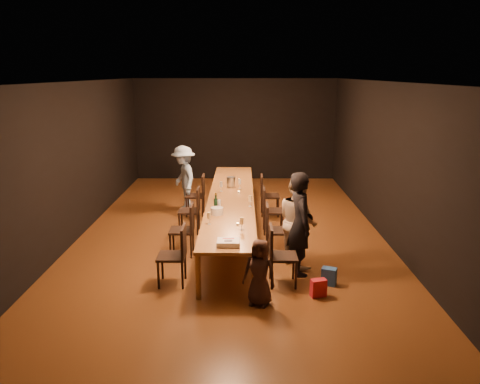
{
  "coord_description": "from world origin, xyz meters",
  "views": [
    {
      "loc": [
        0.23,
        -9.04,
        3.16
      ],
      "look_at": [
        0.18,
        -0.59,
        1.0
      ],
      "focal_mm": 35.0,
      "sensor_mm": 36.0,
      "label": 1
    }
  ],
  "objects_px": {
    "chair_left_3": "(195,195)",
    "birthday_cake": "(228,243)",
    "chair_left_2": "(189,210)",
    "table": "(231,199)",
    "chair_left_1": "(182,230)",
    "woman_birthday": "(300,224)",
    "chair_right_2": "(273,210)",
    "woman_tan": "(298,221)",
    "child": "(260,272)",
    "chair_left_0": "(172,255)",
    "man_blue": "(184,178)",
    "champagne_bottle": "(216,202)",
    "chair_right_1": "(278,230)",
    "plate_stack": "(217,211)",
    "chair_right_3": "(270,195)",
    "ice_bucket": "(231,182)",
    "chair_right_0": "(283,256)"
  },
  "relations": [
    {
      "from": "ice_bucket",
      "to": "chair_right_0",
      "type": "bearing_deg",
      "value": -75.01
    },
    {
      "from": "woman_tan",
      "to": "birthday_cake",
      "type": "distance_m",
      "value": 1.56
    },
    {
      "from": "chair_left_3",
      "to": "woman_birthday",
      "type": "height_order",
      "value": "woman_birthday"
    },
    {
      "from": "table",
      "to": "man_blue",
      "type": "distance_m",
      "value": 1.99
    },
    {
      "from": "chair_right_2",
      "to": "chair_left_2",
      "type": "relative_size",
      "value": 1.0
    },
    {
      "from": "woman_birthday",
      "to": "plate_stack",
      "type": "bearing_deg",
      "value": 53.86
    },
    {
      "from": "chair_left_3",
      "to": "child",
      "type": "height_order",
      "value": "child"
    },
    {
      "from": "chair_left_2",
      "to": "birthday_cake",
      "type": "relative_size",
      "value": 2.79
    },
    {
      "from": "chair_left_1",
      "to": "champagne_bottle",
      "type": "distance_m",
      "value": 0.79
    },
    {
      "from": "man_blue",
      "to": "plate_stack",
      "type": "relative_size",
      "value": 6.86
    },
    {
      "from": "woman_tan",
      "to": "champagne_bottle",
      "type": "distance_m",
      "value": 1.56
    },
    {
      "from": "chair_right_3",
      "to": "chair_left_3",
      "type": "xyz_separation_m",
      "value": [
        -1.7,
        0.0,
        0.0
      ]
    },
    {
      "from": "table",
      "to": "woman_birthday",
      "type": "xyz_separation_m",
      "value": [
        1.15,
        -1.97,
        0.13
      ]
    },
    {
      "from": "chair_left_3",
      "to": "man_blue",
      "type": "distance_m",
      "value": 0.6
    },
    {
      "from": "ice_bucket",
      "to": "plate_stack",
      "type": "bearing_deg",
      "value": -95.41
    },
    {
      "from": "birthday_cake",
      "to": "champagne_bottle",
      "type": "distance_m",
      "value": 1.78
    },
    {
      "from": "woman_birthday",
      "to": "chair_left_3",
      "type": "bearing_deg",
      "value": 25.48
    },
    {
      "from": "man_blue",
      "to": "chair_right_3",
      "type": "bearing_deg",
      "value": 54.56
    },
    {
      "from": "chair_left_1",
      "to": "woman_birthday",
      "type": "xyz_separation_m",
      "value": [
        2.0,
        -0.77,
        0.37
      ]
    },
    {
      "from": "child",
      "to": "chair_left_2",
      "type": "bearing_deg",
      "value": 132.59
    },
    {
      "from": "plate_stack",
      "to": "ice_bucket",
      "type": "xyz_separation_m",
      "value": [
        0.2,
        2.06,
        0.04
      ]
    },
    {
      "from": "child",
      "to": "ice_bucket",
      "type": "xyz_separation_m",
      "value": [
        -0.49,
        3.9,
        0.38
      ]
    },
    {
      "from": "chair_right_1",
      "to": "woman_tan",
      "type": "relative_size",
      "value": 0.6
    },
    {
      "from": "chair_left_3",
      "to": "plate_stack",
      "type": "distance_m",
      "value": 2.51
    },
    {
      "from": "chair_right_1",
      "to": "chair_left_1",
      "type": "relative_size",
      "value": 1.0
    },
    {
      "from": "chair_left_3",
      "to": "birthday_cake",
      "type": "xyz_separation_m",
      "value": [
        0.88,
        -3.9,
        0.32
      ]
    },
    {
      "from": "chair_left_0",
      "to": "man_blue",
      "type": "xyz_separation_m",
      "value": [
        -0.3,
        4.02,
        0.3
      ]
    },
    {
      "from": "birthday_cake",
      "to": "child",
      "type": "bearing_deg",
      "value": -36.44
    },
    {
      "from": "chair_right_2",
      "to": "ice_bucket",
      "type": "xyz_separation_m",
      "value": [
        -0.87,
        0.86,
        0.39
      ]
    },
    {
      "from": "chair_left_0",
      "to": "chair_left_3",
      "type": "xyz_separation_m",
      "value": [
        0.0,
        3.6,
        0.0
      ]
    },
    {
      "from": "chair_right_1",
      "to": "woman_birthday",
      "type": "bearing_deg",
      "value": 21.21
    },
    {
      "from": "chair_right_2",
      "to": "birthday_cake",
      "type": "relative_size",
      "value": 2.79
    },
    {
      "from": "child",
      "to": "ice_bucket",
      "type": "height_order",
      "value": "ice_bucket"
    },
    {
      "from": "chair_left_1",
      "to": "man_blue",
      "type": "height_order",
      "value": "man_blue"
    },
    {
      "from": "table",
      "to": "chair_left_1",
      "type": "height_order",
      "value": "chair_left_1"
    },
    {
      "from": "chair_right_1",
      "to": "birthday_cake",
      "type": "distance_m",
      "value": 1.75
    },
    {
      "from": "chair_right_2",
      "to": "woman_tan",
      "type": "bearing_deg",
      "value": 10.47
    },
    {
      "from": "chair_left_2",
      "to": "chair_left_3",
      "type": "height_order",
      "value": "same"
    },
    {
      "from": "chair_left_0",
      "to": "child",
      "type": "relative_size",
      "value": 0.97
    },
    {
      "from": "chair_left_1",
      "to": "child",
      "type": "height_order",
      "value": "child"
    },
    {
      "from": "chair_right_1",
      "to": "chair_right_2",
      "type": "relative_size",
      "value": 1.0
    },
    {
      "from": "chair_left_1",
      "to": "chair_left_2",
      "type": "distance_m",
      "value": 1.2
    },
    {
      "from": "chair_right_1",
      "to": "chair_left_1",
      "type": "distance_m",
      "value": 1.7
    },
    {
      "from": "table",
      "to": "chair_right_2",
      "type": "distance_m",
      "value": 0.88
    },
    {
      "from": "table",
      "to": "chair_right_3",
      "type": "distance_m",
      "value": 1.49
    },
    {
      "from": "chair_left_2",
      "to": "birthday_cake",
      "type": "xyz_separation_m",
      "value": [
        0.88,
        -2.7,
        0.32
      ]
    },
    {
      "from": "chair_left_0",
      "to": "child",
      "type": "distance_m",
      "value": 1.46
    },
    {
      "from": "chair_right_0",
      "to": "child",
      "type": "bearing_deg",
      "value": -30.9
    },
    {
      "from": "plate_stack",
      "to": "chair_left_0",
      "type": "bearing_deg",
      "value": -117.79
    },
    {
      "from": "table",
      "to": "champagne_bottle",
      "type": "relative_size",
      "value": 18.35
    }
  ]
}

